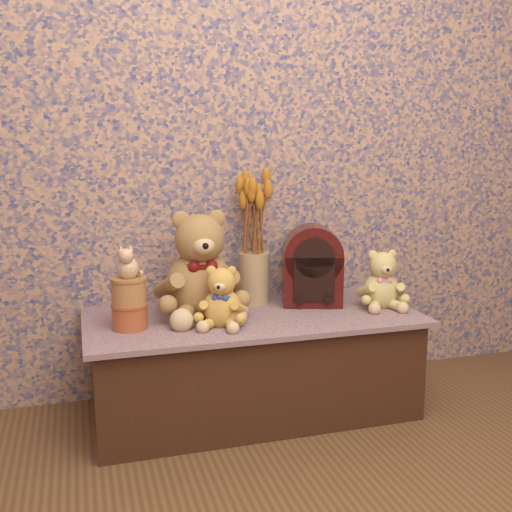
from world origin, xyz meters
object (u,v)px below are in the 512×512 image
(teddy_medium, at_px, (222,293))
(cat_figurine, at_px, (128,261))
(cathedral_radio, at_px, (312,265))
(ceramic_vase, at_px, (254,278))
(biscuit_tin_lower, at_px, (130,316))
(teddy_small, at_px, (381,276))
(teddy_large, at_px, (199,259))

(teddy_medium, xyz_separation_m, cat_figurine, (-0.33, 0.05, 0.13))
(cathedral_radio, relative_size, cat_figurine, 2.64)
(ceramic_vase, height_order, biscuit_tin_lower, ceramic_vase)
(cathedral_radio, relative_size, biscuit_tin_lower, 2.63)
(teddy_small, distance_m, cat_figurine, 1.02)
(teddy_medium, relative_size, biscuit_tin_lower, 1.89)
(teddy_medium, distance_m, teddy_small, 0.68)
(teddy_medium, height_order, cathedral_radio, cathedral_radio)
(ceramic_vase, relative_size, cat_figurine, 1.70)
(cathedral_radio, distance_m, ceramic_vase, 0.25)
(teddy_large, xyz_separation_m, teddy_small, (0.73, -0.09, -0.09))
(teddy_small, bearing_deg, teddy_large, -177.27)
(teddy_small, height_order, cathedral_radio, cathedral_radio)
(teddy_small, distance_m, biscuit_tin_lower, 1.01)
(cathedral_radio, xyz_separation_m, ceramic_vase, (-0.23, 0.08, -0.06))
(teddy_large, height_order, teddy_small, teddy_large)
(cathedral_radio, bearing_deg, teddy_large, -159.97)
(teddy_small, distance_m, cathedral_radio, 0.28)
(ceramic_vase, bearing_deg, teddy_medium, -126.95)
(teddy_small, relative_size, cat_figurine, 2.02)
(teddy_small, height_order, cat_figurine, cat_figurine)
(teddy_medium, height_order, ceramic_vase, teddy_medium)
(cat_figurine, bearing_deg, teddy_medium, 5.27)
(cat_figurine, bearing_deg, teddy_small, 14.32)
(teddy_large, relative_size, teddy_small, 1.74)
(cathedral_radio, height_order, biscuit_tin_lower, cathedral_radio)
(cathedral_radio, distance_m, biscuit_tin_lower, 0.78)
(cathedral_radio, bearing_deg, biscuit_tin_lower, -152.82)
(teddy_medium, bearing_deg, teddy_large, 130.50)
(biscuit_tin_lower, distance_m, cat_figurine, 0.20)
(teddy_large, xyz_separation_m, ceramic_vase, (0.25, 0.11, -0.11))
(teddy_large, relative_size, cathedral_radio, 1.33)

